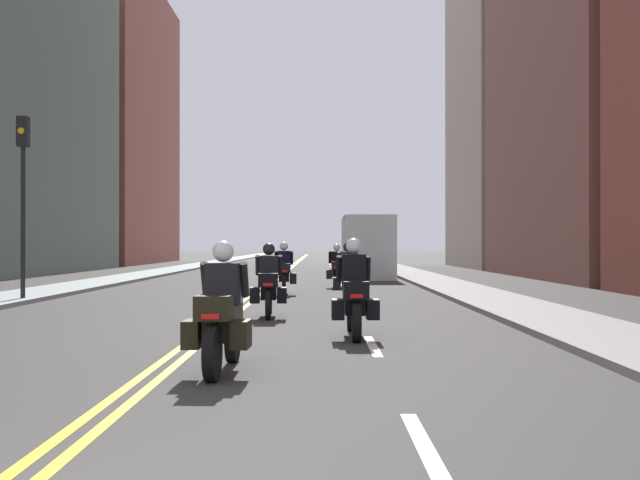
% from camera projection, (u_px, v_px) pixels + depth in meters
% --- Properties ---
extents(ground_plane, '(264.00, 264.00, 0.00)m').
position_uv_depth(ground_plane, '(291.00, 268.00, 51.94)').
color(ground_plane, '#383634').
extents(sidewalk_left, '(2.13, 144.00, 0.12)m').
position_uv_depth(sidewalk_left, '(191.00, 267.00, 51.95)').
color(sidewalk_left, '#919C9B').
rests_on(sidewalk_left, ground).
extents(sidewalk_right, '(2.13, 144.00, 0.12)m').
position_uv_depth(sidewalk_right, '(391.00, 267.00, 51.93)').
color(sidewalk_right, gray).
rests_on(sidewalk_right, ground).
extents(centreline_yellow_inner, '(0.12, 132.00, 0.01)m').
position_uv_depth(centreline_yellow_inner, '(289.00, 268.00, 51.94)').
color(centreline_yellow_inner, yellow).
rests_on(centreline_yellow_inner, ground).
extents(centreline_yellow_outer, '(0.12, 132.00, 0.01)m').
position_uv_depth(centreline_yellow_outer, '(293.00, 268.00, 51.94)').
color(centreline_yellow_outer, yellow).
rests_on(centreline_yellow_outer, ground).
extents(lane_dashes_white, '(0.14, 56.40, 0.01)m').
position_uv_depth(lane_dashes_white, '(340.00, 281.00, 32.94)').
color(lane_dashes_white, silver).
rests_on(lane_dashes_white, ground).
extents(building_left_1, '(6.77, 20.88, 19.23)m').
position_uv_depth(building_left_1, '(6.00, 92.00, 41.81)').
color(building_left_1, slate).
rests_on(building_left_1, ground).
extents(building_left_2, '(8.37, 20.94, 22.76)m').
position_uv_depth(building_left_2, '(107.00, 124.00, 64.31)').
color(building_left_2, brown).
rests_on(building_left_2, ground).
extents(building_right_2, '(7.24, 13.25, 24.69)m').
position_uv_depth(building_right_2, '(516.00, 82.00, 52.51)').
color(building_right_2, '#B5A591').
rests_on(building_right_2, ground).
extents(motorcycle_0, '(0.78, 2.11, 1.58)m').
position_uv_depth(motorcycle_0, '(223.00, 319.00, 9.45)').
color(motorcycle_0, black).
rests_on(motorcycle_0, ground).
extents(motorcycle_1, '(0.76, 2.25, 1.65)m').
position_uv_depth(motorcycle_1, '(355.00, 298.00, 13.05)').
color(motorcycle_1, black).
rests_on(motorcycle_1, ground).
extents(motorcycle_2, '(0.78, 2.19, 1.57)m').
position_uv_depth(motorcycle_2, '(270.00, 286.00, 16.67)').
color(motorcycle_2, black).
rests_on(motorcycle_2, ground).
extents(motorcycle_3, '(0.78, 2.13, 1.59)m').
position_uv_depth(motorcycle_3, '(349.00, 277.00, 20.93)').
color(motorcycle_3, black).
rests_on(motorcycle_3, ground).
extents(motorcycle_4, '(0.78, 2.21, 1.61)m').
position_uv_depth(motorcycle_4, '(285.00, 273.00, 24.30)').
color(motorcycle_4, black).
rests_on(motorcycle_4, ground).
extents(motorcycle_5, '(0.76, 2.07, 1.55)m').
position_uv_depth(motorcycle_5, '(338.00, 270.00, 28.13)').
color(motorcycle_5, black).
rests_on(motorcycle_5, ground).
extents(traffic_light_near, '(0.28, 0.38, 4.92)m').
position_uv_depth(traffic_light_near, '(24.00, 175.00, 20.88)').
color(traffic_light_near, black).
rests_on(traffic_light_near, ground).
extents(parked_truck, '(2.20, 6.50, 2.80)m').
position_uv_depth(parked_truck, '(367.00, 250.00, 36.38)').
color(parked_truck, silver).
rests_on(parked_truck, ground).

